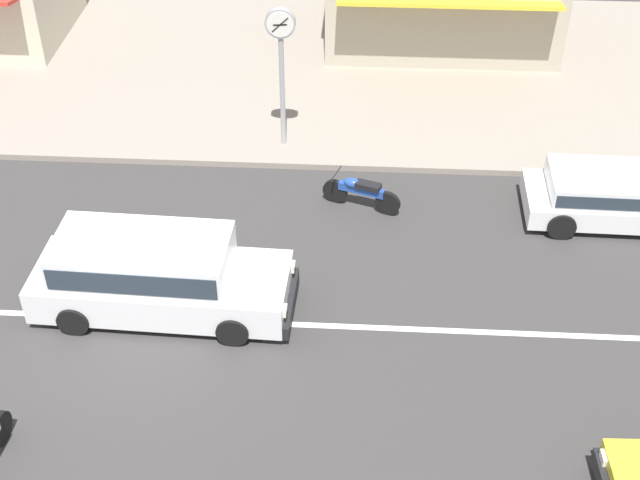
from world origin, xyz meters
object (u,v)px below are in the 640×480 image
(hatchback_white_2, at_px, (607,195))
(minivan_white_4, at_px, (153,272))
(street_clock, at_px, (281,44))
(motorcycle_0, at_px, (360,192))

(hatchback_white_2, bearing_deg, minivan_white_4, -159.31)
(hatchback_white_2, xyz_separation_m, street_clock, (-7.14, 2.40, 2.14))
(minivan_white_4, xyz_separation_m, street_clock, (1.89, 5.81, 1.88))
(minivan_white_4, bearing_deg, motorcycle_0, 42.48)
(motorcycle_0, xyz_separation_m, street_clock, (-1.90, 2.35, 2.31))
(hatchback_white_2, relative_size, street_clock, 1.11)
(minivan_white_4, distance_m, street_clock, 6.40)
(hatchback_white_2, height_order, street_clock, street_clock)
(minivan_white_4, relative_size, street_clock, 1.44)
(motorcycle_0, bearing_deg, street_clock, 128.96)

